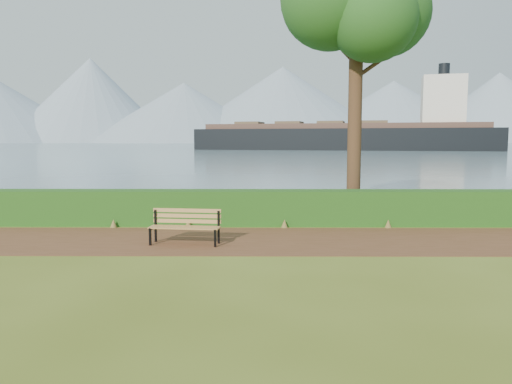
{
  "coord_description": "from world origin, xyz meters",
  "views": [
    {
      "loc": [
        0.9,
        -11.73,
        2.46
      ],
      "look_at": [
        0.81,
        1.2,
        1.1
      ],
      "focal_mm": 35.0,
      "sensor_mm": 36.0,
      "label": 1
    }
  ],
  "objects": [
    {
      "name": "bench",
      "position": [
        -0.85,
        -0.13,
        0.48
      ],
      "size": [
        1.7,
        0.68,
        0.83
      ],
      "rotation": [
        0.0,
        0.0,
        -0.12
      ],
      "color": "black",
      "rests_on": "ground"
    },
    {
      "name": "ground",
      "position": [
        0.0,
        0.0,
        0.0
      ],
      "size": [
        140.0,
        140.0,
        0.0
      ],
      "primitive_type": "plane",
      "color": "#4E5919",
      "rests_on": "ground"
    },
    {
      "name": "path",
      "position": [
        0.0,
        0.3,
        0.01
      ],
      "size": [
        40.0,
        3.4,
        0.01
      ],
      "primitive_type": "cube",
      "color": "#50321B",
      "rests_on": "ground"
    },
    {
      "name": "water",
      "position": [
        0.0,
        260.0,
        0.01
      ],
      "size": [
        700.0,
        510.0,
        0.0
      ],
      "primitive_type": "cube",
      "color": "#476172",
      "rests_on": "ground"
    },
    {
      "name": "cargo_ship",
      "position": [
        22.58,
        106.07,
        3.16
      ],
      "size": [
        70.41,
        27.83,
        21.21
      ],
      "rotation": [
        0.0,
        0.0,
        -0.25
      ],
      "color": "black",
      "rests_on": "ground"
    },
    {
      "name": "hedge",
      "position": [
        0.0,
        2.6,
        0.5
      ],
      "size": [
        32.0,
        0.85,
        1.0
      ],
      "primitive_type": "cube",
      "color": "#1C4313",
      "rests_on": "ground"
    },
    {
      "name": "mountains",
      "position": [
        -9.17,
        406.05,
        27.7
      ],
      "size": [
        585.0,
        190.0,
        70.0
      ],
      "color": "#798DA1",
      "rests_on": "ground"
    }
  ]
}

